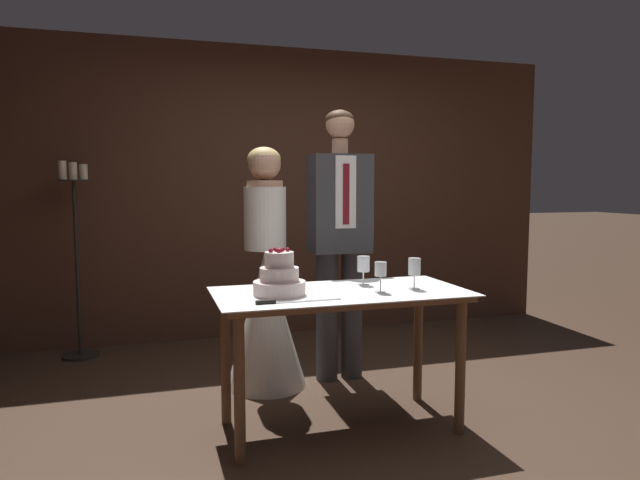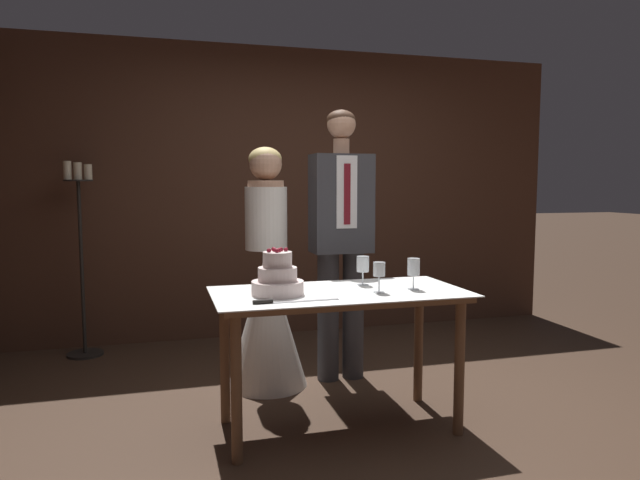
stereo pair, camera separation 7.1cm
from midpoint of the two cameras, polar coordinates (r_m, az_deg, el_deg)
name	(u,v)px [view 2 (the right image)]	position (r m, az deg, el deg)	size (l,w,h in m)	color
ground_plane	(375,421)	(3.48, 6.12, -17.56)	(40.00, 40.00, 0.00)	#422D21
wall_back	(292,193)	(5.25, -2.46, 4.74)	(5.15, 0.12, 2.58)	#472B1E
cake_table	(339,309)	(3.18, 2.59, -6.94)	(1.39, 0.69, 0.78)	brown
tiered_cake	(278,279)	(3.04, -3.60, -3.87)	(0.28, 0.28, 0.25)	beige
cake_knife	(280,301)	(2.85, -3.34, -6.15)	(0.44, 0.03, 0.02)	silver
wine_glass_near	(379,271)	(3.11, 6.59, -3.10)	(0.07, 0.07, 0.17)	silver
wine_glass_middle	(414,268)	(3.23, 9.97, -2.75)	(0.07, 0.07, 0.18)	silver
wine_glass_far	(363,265)	(3.33, 4.92, -2.49)	(0.07, 0.07, 0.17)	silver
bride	(267,299)	(3.88, -4.81, -5.87)	(0.54, 0.54, 1.61)	white
groom	(341,233)	(3.94, 2.64, 0.73)	(0.41, 0.25, 1.87)	#38383D
candle_stand	(81,257)	(4.87, -22.39, -1.62)	(0.28, 0.28, 1.55)	black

